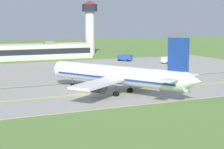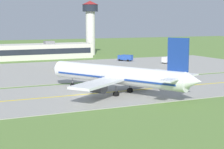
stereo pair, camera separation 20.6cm
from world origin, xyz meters
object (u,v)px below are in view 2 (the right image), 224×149
(service_truck_fuel, at_px, (63,65))
(service_truck_pushback, at_px, (168,59))
(service_truck_baggage, at_px, (125,57))
(airplane_lead, at_px, (118,75))
(control_tower, at_px, (90,22))

(service_truck_fuel, height_order, service_truck_pushback, same)
(service_truck_fuel, bearing_deg, service_truck_baggage, 25.86)
(airplane_lead, xyz_separation_m, service_truck_baggage, (31.67, 59.75, -2.60))
(service_truck_fuel, height_order, control_tower, control_tower)
(service_truck_baggage, relative_size, service_truck_pushback, 0.96)
(airplane_lead, bearing_deg, service_truck_fuel, 88.27)
(service_truck_baggage, distance_m, control_tower, 35.32)
(service_truck_baggage, relative_size, service_truck_fuel, 1.03)
(airplane_lead, relative_size, service_truck_baggage, 6.01)
(airplane_lead, xyz_separation_m, control_tower, (29.25, 92.15, 11.24))
(airplane_lead, xyz_separation_m, service_truck_fuel, (1.36, 45.06, -2.60))
(airplane_lead, bearing_deg, service_truck_baggage, 62.07)
(control_tower, bearing_deg, service_truck_baggage, -85.73)
(service_truck_baggage, distance_m, service_truck_pushback, 17.69)
(airplane_lead, bearing_deg, service_truck_pushback, 47.05)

